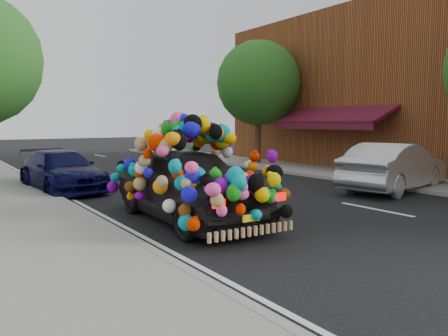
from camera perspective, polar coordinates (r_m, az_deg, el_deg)
name	(u,v)px	position (r m, az deg, el deg)	size (l,w,h in m)	color
ground	(257,231)	(8.46, 4.37, -8.18)	(100.00, 100.00, 0.00)	black
sidewalk	(10,271)	(6.76, -26.18, -11.94)	(4.00, 60.00, 0.12)	gray
kerb	(143,247)	(7.26, -10.53, -10.14)	(0.15, 60.00, 0.13)	gray
footpath_far	(386,179)	(16.43, 20.42, -1.37)	(3.00, 40.00, 0.12)	gray
lane_markings	(376,209)	(11.02, 19.23, -5.12)	(6.00, 50.00, 0.01)	silver
tree_far_b	(258,83)	(21.08, 4.51, 10.98)	(4.00, 4.00, 5.90)	#332114
plush_art_car	(188,167)	(9.21, -4.72, 0.16)	(2.42, 4.87, 2.21)	black
navy_sedan	(62,170)	(14.13, -20.43, -0.30)	(1.69, 4.17, 1.21)	black
silver_hatchback	(395,167)	(14.11, 21.40, 0.15)	(1.54, 4.41, 1.45)	#B0B4B8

